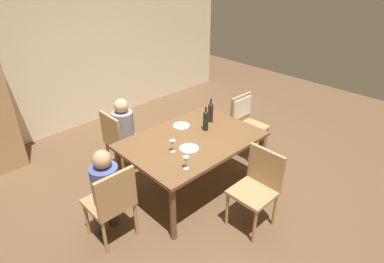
{
  "coord_description": "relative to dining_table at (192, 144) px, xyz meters",
  "views": [
    {
      "loc": [
        -2.4,
        -2.5,
        2.73
      ],
      "look_at": [
        0.0,
        0.0,
        0.85
      ],
      "focal_mm": 30.08,
      "sensor_mm": 36.0,
      "label": 1
    }
  ],
  "objects": [
    {
      "name": "chair_right_end",
      "position": [
        1.22,
        0.12,
        -0.07
      ],
      "size": [
        0.44,
        0.46,
        0.92
      ],
      "rotation": [
        0.0,
        0.0,
        3.14
      ],
      "color": "#A87F51",
      "rests_on": "ground_plane"
    },
    {
      "name": "person_woman_host",
      "position": [
        -1.22,
        0.03,
        -0.03
      ],
      "size": [
        0.29,
        0.33,
        1.09
      ],
      "color": "#33333D",
      "rests_on": "ground_plane"
    },
    {
      "name": "wine_bottle_tall_green",
      "position": [
        0.29,
        0.04,
        0.22
      ],
      "size": [
        0.07,
        0.07,
        0.32
      ],
      "color": "black",
      "rests_on": "dining_table"
    },
    {
      "name": "wine_glass_centre",
      "position": [
        -0.49,
        -0.42,
        0.18
      ],
      "size": [
        0.07,
        0.07,
        0.15
      ],
      "color": "silver",
      "rests_on": "dining_table"
    },
    {
      "name": "chair_left_end",
      "position": [
        -1.22,
        -0.09,
        -0.14
      ],
      "size": [
        0.44,
        0.44,
        0.92
      ],
      "color": "#A87F51",
      "rests_on": "ground_plane"
    },
    {
      "name": "chair_far_left",
      "position": [
        -0.47,
        0.96,
        -0.14
      ],
      "size": [
        0.44,
        0.44,
        0.92
      ],
      "rotation": [
        0.0,
        0.0,
        -1.57
      ],
      "color": "#A87F51",
      "rests_on": "ground_plane"
    },
    {
      "name": "person_man_bearded",
      "position": [
        -0.35,
        0.96,
        -0.03
      ],
      "size": [
        0.33,
        0.29,
        1.09
      ],
      "rotation": [
        0.0,
        0.0,
        -1.57
      ],
      "color": "#33333D",
      "rests_on": "ground_plane"
    },
    {
      "name": "rear_room_partition",
      "position": [
        0.0,
        2.78,
        0.68
      ],
      "size": [
        6.4,
        0.12,
        2.7
      ],
      "primitive_type": "cube",
      "color": "beige",
      "rests_on": "ground_plane"
    },
    {
      "name": "wine_glass_near_left",
      "position": [
        -0.37,
        -0.06,
        0.18
      ],
      "size": [
        0.07,
        0.07,
        0.15
      ],
      "color": "silver",
      "rests_on": "dining_table"
    },
    {
      "name": "wine_bottle_dark_red",
      "position": [
        0.51,
        0.17,
        0.22
      ],
      "size": [
        0.07,
        0.07,
        0.33
      ],
      "color": "black",
      "rests_on": "dining_table"
    },
    {
      "name": "chair_near",
      "position": [
        0.09,
        -0.96,
        -0.14
      ],
      "size": [
        0.44,
        0.44,
        0.92
      ],
      "rotation": [
        0.0,
        0.0,
        1.57
      ],
      "color": "#A87F51",
      "rests_on": "ground_plane"
    },
    {
      "name": "dinner_plate_host",
      "position": [
        -0.2,
        -0.15,
        0.08
      ],
      "size": [
        0.23,
        0.23,
        0.01
      ],
      "primitive_type": "cylinder",
      "color": "silver",
      "rests_on": "dining_table"
    },
    {
      "name": "ground_plane",
      "position": [
        0.0,
        0.0,
        -0.67
      ],
      "size": [
        10.0,
        10.0,
        0.0
      ],
      "primitive_type": "plane",
      "color": "brown"
    },
    {
      "name": "dining_table",
      "position": [
        0.0,
        0.0,
        0.0
      ],
      "size": [
        1.68,
        1.17,
        0.75
      ],
      "color": "brown",
      "rests_on": "ground_plane"
    },
    {
      "name": "dinner_plate_guest_left",
      "position": [
        0.13,
        0.34,
        0.08
      ],
      "size": [
        0.22,
        0.22,
        0.01
      ],
      "primitive_type": "cylinder",
      "color": "white",
      "rests_on": "dining_table"
    }
  ]
}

